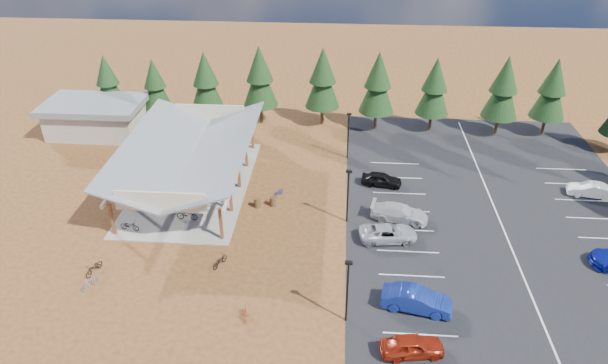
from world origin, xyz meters
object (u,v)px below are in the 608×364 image
at_px(car_0, 412,346).
at_px(car_1, 417,300).
at_px(bike_1, 161,200).
at_px(car_3, 399,213).
at_px(bike_11, 245,313).
at_px(bike_8, 94,268).
at_px(lamp_post_0, 347,287).
at_px(lamp_post_2, 348,132).
at_px(outbuilding, 96,117).
at_px(trash_bin_1, 273,201).
at_px(car_9, 591,190).
at_px(bike_3, 180,152).
at_px(bike_7, 226,157).
at_px(car_2, 388,233).
at_px(car_4, 382,179).
at_px(bike_pavilion, 189,151).
at_px(bike_14, 278,193).
at_px(trash_bin_0, 257,203).
at_px(bike_0, 129,226).
at_px(bike_2, 181,171).
at_px(bike_12, 220,261).
at_px(bike_4, 187,215).
at_px(bike_9, 90,283).
at_px(bike_5, 218,202).
at_px(lamp_post_1, 348,193).
at_px(bike_6, 230,181).

xyz_separation_m(car_0, car_1, (0.70, 4.12, 0.11)).
distance_m(bike_1, car_3, 21.58).
relative_size(bike_11, car_3, 0.29).
relative_size(bike_8, bike_11, 1.25).
relative_size(lamp_post_0, lamp_post_2, 1.00).
relative_size(outbuilding, trash_bin_1, 12.22).
bearing_deg(trash_bin_1, car_9, 7.32).
bearing_deg(bike_3, bike_7, -82.77).
bearing_deg(car_2, car_0, 176.99).
bearing_deg(car_4, bike_pavilion, 102.67).
relative_size(bike_14, car_0, 0.43).
height_order(bike_7, car_1, car_1).
xyz_separation_m(trash_bin_0, bike_8, (-11.14, -10.08, 0.03)).
xyz_separation_m(bike_0, bike_11, (11.58, -9.48, -0.11)).
distance_m(lamp_post_0, bike_11, 7.39).
bearing_deg(bike_1, trash_bin_0, -76.41).
bearing_deg(car_2, car_9, -73.40).
bearing_deg(car_1, bike_2, 61.77).
distance_m(bike_pavilion, bike_12, 13.31).
distance_m(bike_7, bike_11, 23.09).
height_order(bike_7, bike_11, bike_7).
bearing_deg(car_9, bike_4, -69.04).
bearing_deg(car_9, bike_2, -80.91).
bearing_deg(bike_0, bike_pavilion, -15.87).
bearing_deg(car_3, lamp_post_0, 170.95).
distance_m(lamp_post_0, bike_9, 19.23).
xyz_separation_m(bike_1, bike_5, (5.22, 0.18, -0.09)).
height_order(car_3, car_4, car_3).
bearing_deg(bike_11, trash_bin_1, 77.14).
relative_size(lamp_post_0, bike_1, 2.85).
xyz_separation_m(lamp_post_2, bike_3, (-17.90, -1.18, -2.38)).
relative_size(bike_9, car_0, 0.36).
bearing_deg(lamp_post_0, car_2, 70.07).
distance_m(lamp_post_1, car_4, 7.58).
bearing_deg(car_3, bike_11, 149.13).
height_order(lamp_post_0, bike_8, lamp_post_0).
xyz_separation_m(car_2, car_4, (-0.11, 8.91, -0.01)).
distance_m(bike_4, bike_7, 11.02).
bearing_deg(lamp_post_2, bike_3, -176.22).
relative_size(lamp_post_2, bike_6, 3.07).
bearing_deg(car_2, car_3, -27.36).
xyz_separation_m(trash_bin_1, bike_11, (-0.16, -14.32, -0.01)).
distance_m(bike_1, bike_8, 9.88).
relative_size(bike_6, bike_9, 1.13).
distance_m(lamp_post_2, bike_7, 13.13).
height_order(bike_4, bike_11, bike_4).
bearing_deg(car_9, car_4, -81.01).
distance_m(bike_2, bike_3, 4.10).
height_order(bike_1, car_3, car_3).
relative_size(bike_9, car_2, 0.31).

